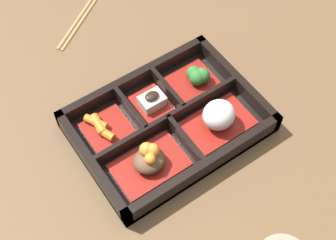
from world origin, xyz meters
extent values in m
plane|color=brown|center=(0.00, 0.00, 0.00)|extent=(3.00, 3.00, 0.00)
cube|color=black|center=(0.00, 0.00, 0.01)|extent=(0.31, 0.23, 0.01)
cube|color=black|center=(0.00, -0.11, 0.02)|extent=(0.31, 0.01, 0.04)
cube|color=black|center=(0.00, 0.11, 0.02)|extent=(0.31, 0.01, 0.04)
cube|color=black|center=(-0.15, 0.00, 0.02)|extent=(0.01, 0.23, 0.04)
cube|color=black|center=(0.15, 0.00, 0.02)|extent=(0.01, 0.23, 0.04)
cube|color=black|center=(0.00, 0.00, 0.02)|extent=(0.28, 0.01, 0.04)
cube|color=black|center=(-0.03, -0.05, 0.02)|extent=(0.01, 0.10, 0.04)
cube|color=black|center=(0.04, -0.05, 0.02)|extent=(0.01, 0.10, 0.04)
cube|color=black|center=(0.00, 0.05, 0.02)|extent=(0.01, 0.10, 0.04)
cube|color=maroon|center=(-0.07, 0.05, 0.01)|extent=(0.12, 0.08, 0.01)
ellipsoid|color=silver|center=(-0.07, 0.05, 0.04)|extent=(0.06, 0.05, 0.05)
cube|color=maroon|center=(0.07, 0.05, 0.01)|extent=(0.12, 0.08, 0.01)
ellipsoid|color=brown|center=(0.07, 0.05, 0.03)|extent=(0.05, 0.05, 0.03)
sphere|color=orange|center=(0.06, 0.04, 0.05)|extent=(0.02, 0.02, 0.02)
sphere|color=orange|center=(0.07, 0.06, 0.05)|extent=(0.02, 0.02, 0.02)
sphere|color=orange|center=(0.07, 0.04, 0.05)|extent=(0.02, 0.02, 0.02)
cube|color=maroon|center=(-0.09, -0.05, 0.01)|extent=(0.09, 0.08, 0.01)
sphere|color=#2D6B2D|center=(-0.09, -0.04, 0.03)|extent=(0.03, 0.03, 0.03)
sphere|color=#2D6B2D|center=(-0.09, -0.06, 0.03)|extent=(0.03, 0.03, 0.03)
sphere|color=#2D6B2D|center=(-0.10, -0.04, 0.03)|extent=(0.03, 0.03, 0.03)
cube|color=maroon|center=(0.00, -0.05, 0.01)|extent=(0.06, 0.08, 0.01)
cube|color=beige|center=(0.00, -0.05, 0.02)|extent=(0.04, 0.03, 0.02)
ellipsoid|color=black|center=(0.00, -0.05, 0.04)|extent=(0.03, 0.02, 0.01)
cube|color=maroon|center=(0.09, -0.05, 0.01)|extent=(0.08, 0.08, 0.01)
cylinder|color=orange|center=(0.10, -0.07, 0.02)|extent=(0.03, 0.04, 0.01)
cylinder|color=orange|center=(0.10, -0.06, 0.02)|extent=(0.02, 0.04, 0.02)
cylinder|color=orange|center=(0.10, -0.04, 0.02)|extent=(0.02, 0.03, 0.01)
cylinder|color=#A87F51|center=(-0.01, -0.32, 0.00)|extent=(0.17, 0.12, 0.01)
cylinder|color=#A87F51|center=(-0.01, -0.33, 0.00)|extent=(0.17, 0.12, 0.01)
camera|label=1|loc=(0.25, 0.36, 0.69)|focal=50.00mm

